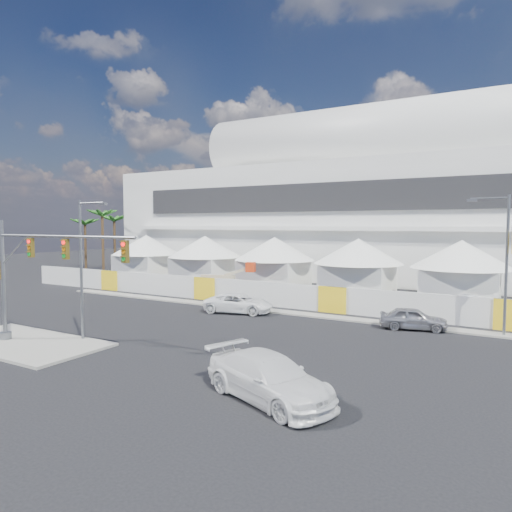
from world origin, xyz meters
The scene contains 14 objects.
ground centered at (0.00, 0.00, 0.00)m, with size 160.00×160.00×0.00m, color black.
median_island centered at (-6.00, -3.00, 0.07)m, with size 10.00×5.00×0.15m, color gray.
stadium centered at (8.71, 41.50, 9.45)m, with size 80.00×24.80×21.98m.
tent_row centered at (0.50, 24.00, 3.15)m, with size 53.40×8.40×5.40m.
hoarding_fence centered at (6.00, 14.50, 1.00)m, with size 70.00×0.25×2.00m, color silver.
palm_cluster centered at (-33.46, 29.50, 6.88)m, with size 10.60×10.60×8.55m.
sedan_silver centered at (12.45, 11.73, 0.71)m, with size 4.17×1.68×1.42m, color #A09FA4.
pickup_curb centered at (-0.24, 10.86, 0.73)m, with size 5.26×2.42×1.46m, color white.
pickup_near centered at (9.99, -3.25, 0.87)m, with size 5.98×2.43×1.74m, color white.
lot_car_a centered at (15.26, 18.35, 0.73)m, with size 4.46×1.56×1.47m, color white.
traffic_mast centered at (-4.97, -3.11, 4.05)m, with size 10.70×0.66×6.84m.
streetlight_median centered at (-3.34, -0.80, 4.72)m, with size 2.20×0.22×7.96m.
streetlight_curb centered at (17.38, 12.50, 4.94)m, with size 2.52×0.57×8.50m.
boom_lift centered at (-6.93, 16.91, 0.86)m, with size 6.50×2.25×3.20m.
Camera 1 is at (18.09, -18.35, 6.75)m, focal length 32.00 mm.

